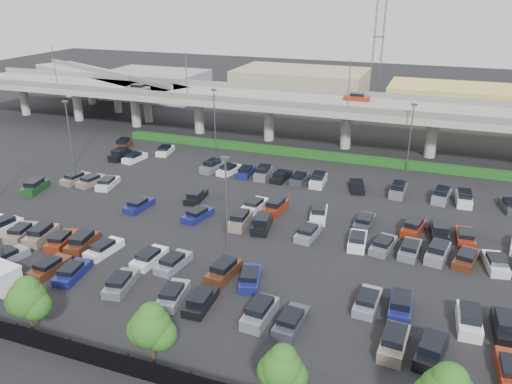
{
  "coord_description": "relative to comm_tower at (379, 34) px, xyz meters",
  "views": [
    {
      "loc": [
        19.27,
        -51.31,
        26.06
      ],
      "look_at": [
        -0.87,
        3.26,
        2.0
      ],
      "focal_mm": 35.0,
      "sensor_mm": 36.0,
      "label": 1
    }
  ],
  "objects": [
    {
      "name": "parked_cars",
      "position": [
        -3.2,
        -77.73,
        -14.98
      ],
      "size": [
        63.17,
        41.69,
        1.67
      ],
      "color": "black",
      "rests_on": "ground"
    },
    {
      "name": "fence",
      "position": [
        -4.05,
        -102.0,
        -14.71
      ],
      "size": [
        70.0,
        0.1,
        2.0
      ],
      "color": "black",
      "rests_on": "ground"
    },
    {
      "name": "light_poles",
      "position": [
        -8.12,
        -72.0,
        -9.37
      ],
      "size": [
        66.9,
        48.38,
        10.3
      ],
      "color": "#4D4D52",
      "rests_on": "ground"
    },
    {
      "name": "tree_row",
      "position": [
        -3.3,
        -100.53,
        -12.09
      ],
      "size": [
        65.07,
        3.66,
        5.94
      ],
      "color": "#332316",
      "rests_on": "ground"
    },
    {
      "name": "ground",
      "position": [
        -4.0,
        -74.0,
        -15.61
      ],
      "size": [
        280.0,
        280.0,
        0.0
      ],
      "primitive_type": "plane",
      "color": "black"
    },
    {
      "name": "hedge",
      "position": [
        -4.0,
        -49.0,
        -15.06
      ],
      "size": [
        66.0,
        1.6,
        1.1
      ],
      "primitive_type": "cube",
      "color": "#134213",
      "rests_on": "ground"
    },
    {
      "name": "distant_buildings",
      "position": [
        8.38,
        -12.19,
        -11.87
      ],
      "size": [
        138.0,
        24.0,
        9.0
      ],
      "color": "gray",
      "rests_on": "ground"
    },
    {
      "name": "overpass",
      "position": [
        -4.22,
        -42.01,
        -8.64
      ],
      "size": [
        150.0,
        13.0,
        15.8
      ],
      "color": "gray",
      "rests_on": "ground"
    },
    {
      "name": "comm_tower",
      "position": [
        0.0,
        0.0,
        0.0
      ],
      "size": [
        2.4,
        2.4,
        30.0
      ],
      "color": "#4D4D52",
      "rests_on": "ground"
    },
    {
      "name": "on_ramp",
      "position": [
        -56.1,
        -30.95,
        -8.76
      ],
      "size": [
        50.93,
        30.13,
        8.8
      ],
      "color": "gray",
      "rests_on": "ground"
    }
  ]
}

